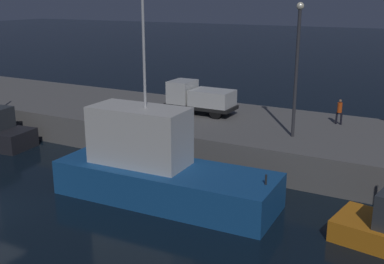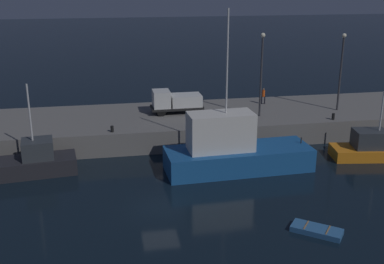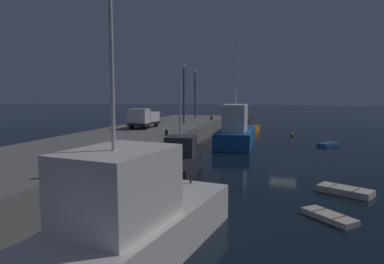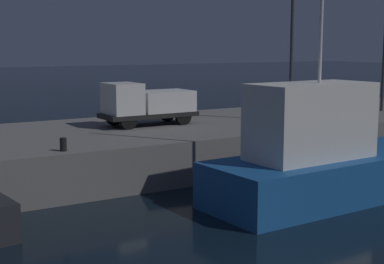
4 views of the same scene
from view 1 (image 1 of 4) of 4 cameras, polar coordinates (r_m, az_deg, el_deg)
The scene contains 6 objects.
pier_quay at distance 36.75m, azimuth -4.43°, elevation 1.11°, with size 58.54×10.49×2.08m.
fishing_trawler_red at distance 25.18m, azimuth -4.14°, elevation -4.35°, with size 11.96×4.41×12.85m.
lamp_post_west at distance 29.08m, azimuth 12.43°, elevation 8.34°, with size 0.44×0.44×8.00m.
utility_truck at distance 34.97m, azimuth 0.87°, elevation 4.14°, with size 5.15×2.15×2.33m.
dockworker at distance 33.45m, azimuth 17.21°, elevation 2.50°, with size 0.45×0.35×1.71m.
bollard_central at distance 34.65m, azimuth -12.50°, elevation 2.10°, with size 0.28×0.28×0.55m, color black.
Camera 1 is at (19.60, -14.17, 10.38)m, focal length 44.64 mm.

